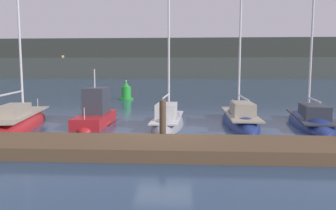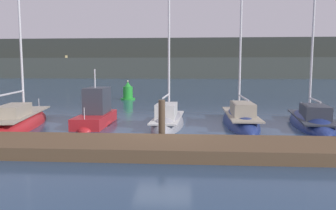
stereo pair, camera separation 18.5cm
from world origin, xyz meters
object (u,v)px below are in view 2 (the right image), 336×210
at_px(sailboat_berth_3, 21,125).
at_px(channel_buoy, 128,92).
at_px(sailboat_berth_7, 311,124).
at_px(motorboat_berth_4, 96,118).
at_px(sailboat_berth_6, 240,122).
at_px(sailboat_berth_5, 168,124).

xyz_separation_m(sailboat_berth_3, channel_buoy, (2.79, 15.85, 0.61)).
bearing_deg(channel_buoy, sailboat_berth_7, -47.59).
xyz_separation_m(motorboat_berth_4, sailboat_berth_6, (8.14, 0.68, -0.25)).
distance_m(sailboat_berth_6, channel_buoy, 16.76).
bearing_deg(channel_buoy, sailboat_berth_5, -71.13).
distance_m(sailboat_berth_3, sailboat_berth_7, 15.87).
height_order(sailboat_berth_3, sailboat_berth_6, sailboat_berth_3).
distance_m(motorboat_berth_4, sailboat_berth_7, 12.00).
height_order(sailboat_berth_3, sailboat_berth_7, sailboat_berth_3).
bearing_deg(channel_buoy, sailboat_berth_6, -56.88).
relative_size(motorboat_berth_4, sailboat_berth_6, 0.46).
relative_size(sailboat_berth_3, sailboat_berth_5, 1.33).
height_order(sailboat_berth_3, motorboat_berth_4, sailboat_berth_3).
bearing_deg(motorboat_berth_4, sailboat_berth_5, -3.05).
xyz_separation_m(motorboat_berth_4, sailboat_berth_5, (4.09, -0.22, -0.26)).
height_order(sailboat_berth_6, sailboat_berth_7, sailboat_berth_6).
height_order(sailboat_berth_5, sailboat_berth_7, sailboat_berth_7).
xyz_separation_m(sailboat_berth_3, sailboat_berth_6, (11.94, 1.82, 0.00)).
height_order(sailboat_berth_5, sailboat_berth_6, sailboat_berth_6).
height_order(sailboat_berth_3, sailboat_berth_5, sailboat_berth_3).
distance_m(sailboat_berth_5, sailboat_berth_6, 4.15).
distance_m(sailboat_berth_5, channel_buoy, 15.79).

